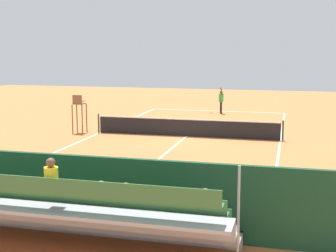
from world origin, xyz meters
TOP-DOWN VIEW (x-y plane):
  - ground_plane at (0.00, 0.00)m, footprint 60.00×60.00m
  - court_line_markings at (0.00, -0.04)m, footprint 10.10×22.20m
  - tennis_net at (0.00, 0.00)m, footprint 10.30×0.10m
  - backdrop_wall at (0.00, 14.00)m, footprint 18.00×0.16m
  - bleacher_stand at (-0.03, 15.34)m, footprint 9.06×2.40m
  - umpire_chair at (6.20, 0.20)m, footprint 0.67×0.67m
  - courtside_bench at (-2.60, 13.27)m, footprint 1.80×0.40m
  - equipment_bag at (-0.72, 13.40)m, footprint 0.90×0.36m
  - tennis_player at (-0.46, -9.79)m, footprint 0.44×0.56m
  - tennis_racket at (0.00, -9.85)m, footprint 0.56×0.45m
  - tennis_ball_near at (1.44, -7.53)m, footprint 0.07×0.07m
  - tennis_ball_far at (1.67, -6.77)m, footprint 0.07×0.07m

SIDE VIEW (x-z plane):
  - ground_plane at x=0.00m, z-range 0.00..0.00m
  - court_line_markings at x=0.00m, z-range 0.00..0.01m
  - tennis_racket at x=0.00m, z-range 0.00..0.03m
  - tennis_ball_near at x=1.44m, z-range 0.00..0.07m
  - tennis_ball_far at x=1.67m, z-range 0.00..0.07m
  - equipment_bag at x=-0.72m, z-range 0.00..0.36m
  - tennis_net at x=0.00m, z-range -0.03..1.04m
  - courtside_bench at x=-2.60m, z-range 0.09..1.02m
  - bleacher_stand at x=-0.03m, z-range -0.32..2.16m
  - backdrop_wall at x=0.00m, z-range 0.00..2.00m
  - tennis_player at x=-0.46m, z-range 0.05..1.98m
  - umpire_chair at x=6.20m, z-range 0.24..2.38m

